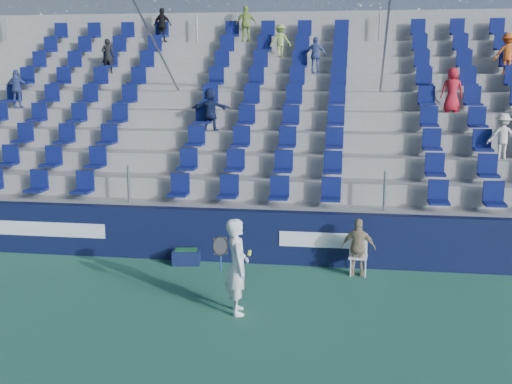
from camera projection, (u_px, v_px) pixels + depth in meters
ground at (222, 312)px, 11.65m from camera, size 70.00×70.00×0.00m
sponsor_wall at (250, 236)px, 14.59m from camera, size 24.00×0.32×1.20m
grandstand at (277, 144)px, 19.24m from camera, size 24.00×8.17×6.63m
tennis_player at (237, 266)px, 11.47m from camera, size 0.69×0.73×1.75m
line_judge_chair at (358, 251)px, 13.75m from camera, size 0.41×0.42×0.87m
line_judge at (359, 247)px, 13.59m from camera, size 0.77×0.41×1.25m
ball_bin at (186, 256)px, 14.49m from camera, size 0.66×0.48×0.34m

